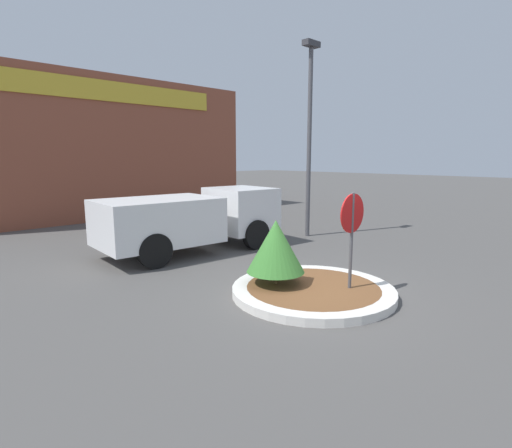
{
  "coord_description": "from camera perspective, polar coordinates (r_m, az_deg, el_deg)",
  "views": [
    {
      "loc": [
        -6.66,
        -5.17,
        2.96
      ],
      "look_at": [
        0.47,
        2.28,
        1.23
      ],
      "focal_mm": 28.0,
      "sensor_mm": 36.0,
      "label": 1
    }
  ],
  "objects": [
    {
      "name": "ground_plane",
      "position": [
        8.94,
        8.11,
        -9.93
      ],
      "size": [
        120.0,
        120.0,
        0.0
      ],
      "primitive_type": "plane",
      "color": "#514F4C"
    },
    {
      "name": "traffic_island",
      "position": [
        8.91,
        8.12,
        -9.39
      ],
      "size": [
        3.53,
        3.53,
        0.18
      ],
      "color": "silver",
      "rests_on": "ground_plane"
    },
    {
      "name": "light_pole",
      "position": [
        15.1,
        7.66,
        13.67
      ],
      "size": [
        0.7,
        0.3,
        7.02
      ],
      "color": "#4C4C51",
      "rests_on": "ground_plane"
    },
    {
      "name": "utility_truck",
      "position": [
        12.65,
        -9.24,
        0.91
      ],
      "size": [
        5.85,
        2.61,
        1.93
      ],
      "rotation": [
        0.0,
        0.0,
        -0.07
      ],
      "color": "white",
      "rests_on": "ground_plane"
    },
    {
      "name": "storefront_building",
      "position": [
        22.95,
        -22.0,
        9.87
      ],
      "size": [
        14.41,
        6.07,
        6.73
      ],
      "color": "brown",
      "rests_on": "ground_plane"
    },
    {
      "name": "island_shrub",
      "position": [
        8.78,
        2.83,
        -3.18
      ],
      "size": [
        1.29,
        1.29,
        1.43
      ],
      "color": "brown",
      "rests_on": "traffic_island"
    },
    {
      "name": "stop_sign",
      "position": [
        8.62,
        13.54,
        -0.06
      ],
      "size": [
        0.83,
        0.07,
        2.24
      ],
      "color": "#4C4C51",
      "rests_on": "ground_plane"
    }
  ]
}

